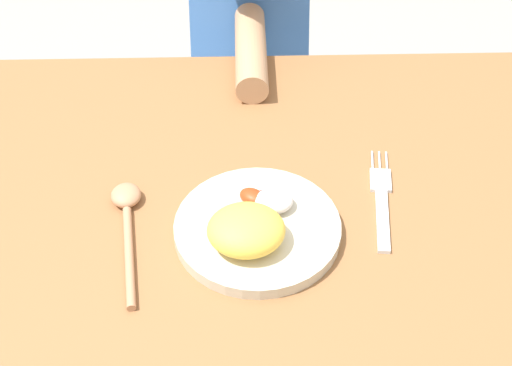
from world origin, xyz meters
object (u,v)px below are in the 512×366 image
at_px(fork, 382,201).
at_px(person, 250,102).
at_px(spoon, 127,216).
at_px(plate, 255,227).

xyz_separation_m(fork, person, (-0.17, 0.51, -0.22)).
bearing_deg(fork, spoon, 100.49).
height_order(fork, person, person).
distance_m(plate, person, 0.62).
bearing_deg(fork, person, 24.72).
relative_size(plate, person, 0.22).
xyz_separation_m(plate, fork, (0.18, 0.06, -0.02)).
bearing_deg(person, fork, 108.61).
xyz_separation_m(spoon, person, (0.17, 0.54, -0.23)).
relative_size(plate, fork, 1.12).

